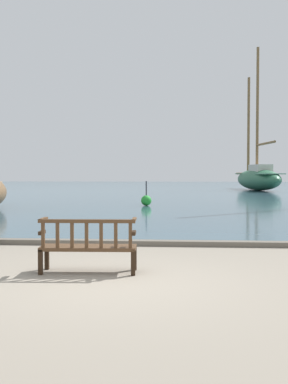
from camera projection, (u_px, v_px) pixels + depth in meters
name	position (u px, v px, depth m)	size (l,w,h in m)	color
ground_plane	(110.00, 283.00, 7.32)	(160.00, 160.00, 0.00)	gray
harbor_water	(170.00, 189.00, 51.16)	(100.00, 80.00, 0.08)	#385666
quay_edge_kerb	(134.00, 243.00, 11.16)	(40.00, 0.30, 0.12)	#675F54
park_bench	(88.00, 245.00, 8.07)	(1.62, 0.59, 0.92)	black
sailboat_far_starboard	(258.00, 177.00, 45.15)	(3.96, 13.99, 13.39)	#2D6647
channel_buoy	(146.00, 200.00, 23.55)	(0.51, 0.51, 1.21)	green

